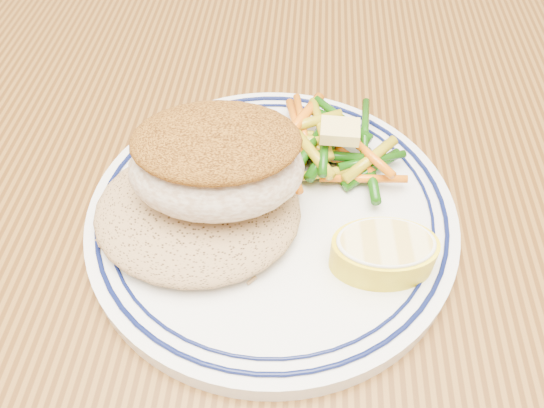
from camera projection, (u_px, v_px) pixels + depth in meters
The scene contains 7 objects.
dining_table at pixel (323, 290), 0.45m from camera, with size 1.50×0.90×0.75m.
plate at pixel (272, 214), 0.37m from camera, with size 0.25×0.25×0.02m.
rice_pilaf at pixel (197, 208), 0.34m from camera, with size 0.14×0.12×0.03m, color #9C784E.
fish_fillet at pixel (217, 161), 0.32m from camera, with size 0.12×0.09×0.05m.
vegetable_pile at pixel (327, 149), 0.38m from camera, with size 0.11×0.11×0.03m.
butter_pat at pixel (340, 131), 0.36m from camera, with size 0.03×0.02×0.01m, color #F4DB77.
lemon_wedge at pixel (384, 252), 0.32m from camera, with size 0.07×0.06×0.03m.
Camera 1 is at (-0.03, -0.23, 1.04)m, focal length 35.00 mm.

